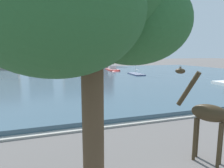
# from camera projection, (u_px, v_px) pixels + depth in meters

# --- Properties ---
(harbor_water) EXTENTS (89.92, 52.30, 0.44)m
(harbor_water) POSITION_uv_depth(u_px,v_px,m) (69.00, 78.00, 38.10)
(harbor_water) COLOR #3D5666
(harbor_water) RESTS_ON ground
(quay_edge_coping) EXTENTS (89.92, 0.50, 0.12)m
(quay_edge_coping) POSITION_uv_depth(u_px,v_px,m) (115.00, 125.00, 13.40)
(quay_edge_coping) COLOR #ADA89E
(quay_edge_coping) RESTS_ON ground
(giraffe_statue) EXTENTS (1.64, 2.26, 4.33)m
(giraffe_statue) POSITION_uv_depth(u_px,v_px,m) (206.00, 114.00, 8.79)
(giraffe_statue) COLOR #382B19
(giraffe_statue) RESTS_ON ground
(sailboat_navy) EXTENTS (2.39, 6.39, 8.54)m
(sailboat_navy) POSITION_uv_depth(u_px,v_px,m) (135.00, 74.00, 42.40)
(sailboat_navy) COLOR navy
(sailboat_navy) RESTS_ON ground
(sailboat_red) EXTENTS (2.81, 7.27, 7.50)m
(sailboat_red) POSITION_uv_depth(u_px,v_px,m) (113.00, 70.00, 51.64)
(sailboat_red) COLOR red
(sailboat_red) RESTS_ON ground
(shade_tree) EXTENTS (4.99, 5.19, 7.42)m
(shade_tree) POSITION_uv_depth(u_px,v_px,m) (83.00, 14.00, 4.66)
(shade_tree) COLOR brown
(shade_tree) RESTS_ON ground
(mooring_bollard) EXTENTS (0.24, 0.24, 0.50)m
(mooring_bollard) POSITION_uv_depth(u_px,v_px,m) (204.00, 113.00, 15.55)
(mooring_bollard) COLOR #232326
(mooring_bollard) RESTS_ON ground
(townhouse_tall_gabled) EXTENTS (7.05, 5.91, 10.42)m
(townhouse_tall_gabled) POSITION_uv_depth(u_px,v_px,m) (5.00, 52.00, 59.94)
(townhouse_tall_gabled) COLOR #C6B293
(townhouse_tall_gabled) RESTS_ON ground
(townhouse_narrow_midrow) EXTENTS (7.20, 7.04, 9.40)m
(townhouse_narrow_midrow) POSITION_uv_depth(u_px,v_px,m) (40.00, 54.00, 63.56)
(townhouse_narrow_midrow) COLOR beige
(townhouse_narrow_midrow) RESTS_ON ground
(townhouse_corner_house) EXTENTS (7.13, 6.98, 9.81)m
(townhouse_corner_house) POSITION_uv_depth(u_px,v_px,m) (73.00, 53.00, 65.35)
(townhouse_corner_house) COLOR beige
(townhouse_corner_house) RESTS_ON ground
(townhouse_wide_warehouse) EXTENTS (5.56, 7.92, 10.65)m
(townhouse_wide_warehouse) POSITION_uv_depth(u_px,v_px,m) (103.00, 52.00, 71.07)
(townhouse_wide_warehouse) COLOR #8E5142
(townhouse_wide_warehouse) RESTS_ON ground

